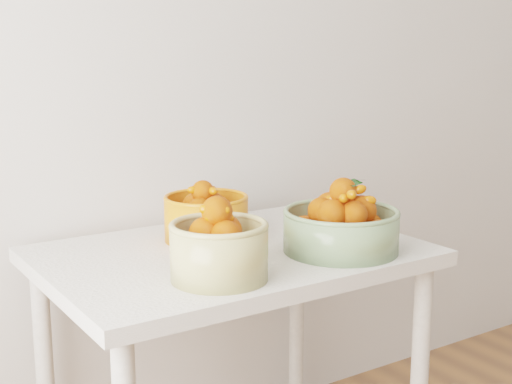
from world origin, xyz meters
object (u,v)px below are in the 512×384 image
table (232,283)px  bowl_green (341,226)px  bowl_cream (219,248)px  bowl_orange (206,216)px

table → bowl_green: bearing=-36.7°
bowl_cream → bowl_orange: size_ratio=1.09×
table → bowl_orange: 0.20m
table → bowl_cream: bearing=-127.6°
bowl_cream → bowl_green: (0.39, 0.03, -0.01)m
table → bowl_orange: size_ratio=3.75×
bowl_cream → bowl_orange: bearing=65.6°
table → bowl_green: size_ratio=2.90×
table → bowl_orange: bearing=94.3°
bowl_green → bowl_cream: bearing=-176.2°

